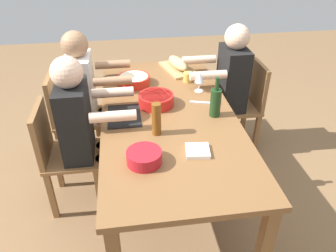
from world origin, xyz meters
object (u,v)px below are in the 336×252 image
Objects in this scene: cutting_board at (178,69)px; wine_glass at (200,78)px; chair_far_right at (69,114)px; serving_bowl_salad at (144,156)px; chair_near_right at (245,101)px; napkin_stack at (198,151)px; dining_table at (168,122)px; diner_near_right at (228,81)px; diner_far_center at (82,124)px; wine_bottle at (216,102)px; cup_near_right at (188,77)px; bread_loaf at (178,63)px; serving_bowl_pasta at (134,80)px; beer_bottle at (156,119)px; serving_bowl_greens at (156,99)px; chair_far_center at (61,151)px; diner_far_right at (87,90)px.

wine_glass is at bearing -168.00° from cutting_board.
chair_far_right reaches higher than serving_bowl_salad.
napkin_stack is at bearing 146.26° from chair_near_right.
dining_table is 0.79m from cutting_board.
diner_near_right is 3.00× the size of cutting_board.
diner_far_center is at bearing 111.05° from chair_near_right.
wine_bottle reaches higher than dining_table.
diner_far_center reaches higher than cup_near_right.
bread_loaf is (0.76, -0.20, 0.14)m from dining_table.
wine_bottle is at bearing -172.04° from cup_near_right.
wine_bottle is (-0.59, -0.54, 0.07)m from serving_bowl_pasta.
chair_far_right is at bearing 41.38° from napkin_stack.
chair_far_right reaches higher than cup_near_right.
wine_bottle reaches higher than serving_bowl_pasta.
chair_far_right is at bearing 77.97° from wine_glass.
beer_bottle reaches higher than cup_near_right.
chair_near_right is at bearing -90.00° from diner_near_right.
bread_loaf is (0.76, -0.81, 0.11)m from diner_far_center.
cup_near_right is at bearing -23.74° from serving_bowl_salad.
dining_table is 0.59m from serving_bowl_salad.
diner_near_right reaches higher than serving_bowl_greens.
chair_near_right is at bearing -65.01° from wine_glass.
serving_bowl_greens is 1.57× the size of wine_glass.
chair_far_center is 0.82m from beer_bottle.
chair_near_right is 0.66m from wine_glass.
diner_far_right is 3.75× the size of bread_loaf.
diner_near_right reaches higher than beer_bottle.
chair_far_right is at bearing 55.76° from dining_table.
diner_near_right reaches higher than wine_glass.
diner_near_right is at bearing 90.00° from chair_near_right.
dining_table is at bearing 165.28° from cutting_board.
cup_near_right is at bearing -92.13° from serving_bowl_pasta.
cutting_board is (0.24, -0.41, -0.03)m from serving_bowl_pasta.
chair_near_right is at bearing -55.76° from dining_table.
cup_near_right is at bearing -92.32° from chair_far_right.
diner_far_center reaches higher than chair_far_center.
cup_near_right is at bearing -7.61° from napkin_stack.
diner_near_right is 1.14m from napkin_stack.
diner_near_right is 3.75× the size of bread_loaf.
bread_loaf is (0.24, -0.41, 0.02)m from serving_bowl_pasta.
beer_bottle is 0.34m from napkin_stack.
diner_far_right is (0.54, -0.18, 0.21)m from chair_far_center.
napkin_stack is at bearing 166.76° from wine_glass.
dining_table is at bearing 124.24° from chair_near_right.
bread_loaf is 0.46m from wine_glass.
wine_bottle is at bearing -137.95° from serving_bowl_pasta.
napkin_stack is (-1.00, -0.32, -0.03)m from serving_bowl_pasta.
bread_loaf is (0.76, -0.99, 0.32)m from chair_far_center.
beer_bottle is (-0.25, -0.68, 0.37)m from chair_far_center.
chair_far_right is at bearing 28.36° from serving_bowl_salad.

